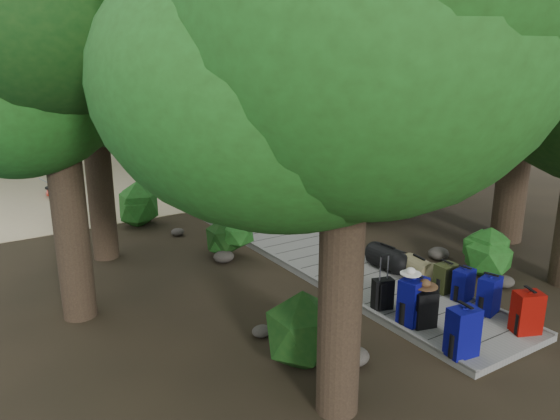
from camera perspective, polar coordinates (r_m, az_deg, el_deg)
ground at (r=12.35m, az=4.22°, el=-5.06°), size 120.00×120.00×0.00m
sand_beach at (r=26.51m, az=-17.02°, el=5.75°), size 40.00×22.00×0.02m
boardwalk at (r=13.09m, az=1.61°, el=-3.50°), size 2.00×12.00×0.12m
backpack_left_a at (r=8.64m, az=18.58°, el=-11.75°), size 0.48×0.37×0.83m
backpack_left_b at (r=9.33m, az=14.84°, el=-9.77°), size 0.43×0.35×0.68m
backpack_left_c at (r=9.38m, az=13.72°, el=-8.96°), size 0.53×0.43×0.86m
backpack_right_a at (r=9.68m, az=24.43°, el=-9.52°), size 0.51×0.44×0.76m
backpack_right_b at (r=10.13m, az=21.02°, el=-8.11°), size 0.46×0.37×0.72m
backpack_right_c at (r=10.50m, az=18.63°, el=-7.23°), size 0.42×0.33×0.64m
backpack_right_d at (r=10.75m, az=16.94°, el=-6.64°), size 0.40×0.29×0.60m
duffel_right_khaki at (r=11.20m, az=14.24°, el=-5.95°), size 0.52×0.72×0.44m
duffel_right_black at (r=11.57m, az=11.10°, el=-4.91°), size 0.54×0.80×0.48m
suitcase_on_boardwalk at (r=9.81m, az=10.67°, el=-8.60°), size 0.40×0.29×0.55m
lone_suitcase_on_sand at (r=19.24m, az=-9.29°, el=3.53°), size 0.46×0.35×0.63m
hat_brown at (r=9.22m, az=14.91°, el=-7.36°), size 0.42×0.42×0.13m
hat_white at (r=9.18m, az=13.51°, el=-6.18°), size 0.35×0.35×0.12m
kayak at (r=19.30m, az=-22.73°, el=2.02°), size 1.55×3.10×0.30m
sun_lounger at (r=22.37m, az=-3.39°, el=5.47°), size 1.32×2.08×0.64m
tree_right_b at (r=13.97m, az=24.87°, el=18.23°), size 5.95×5.95×10.62m
tree_right_c at (r=15.37m, az=13.64°, el=14.74°), size 4.86×4.86×8.40m
tree_right_d at (r=18.38m, az=12.50°, el=18.01°), size 5.65×5.65×10.36m
tree_right_e at (r=19.50m, az=1.01°, el=16.99°), size 5.28×5.28×9.51m
tree_right_f at (r=22.73m, az=4.12°, el=15.97°), size 4.95×4.95×8.84m
tree_left_a at (r=6.16m, az=6.98°, el=10.92°), size 4.69×4.69×7.81m
tree_left_b at (r=9.40m, az=-22.52°, el=12.70°), size 4.54×4.54×8.17m
tree_left_c at (r=12.24m, az=-19.26°, el=13.14°), size 4.60×4.60×8.01m
tree_back_a at (r=25.10m, az=-19.66°, el=15.03°), size 5.06×5.06×8.75m
tree_back_b at (r=26.40m, az=-12.75°, el=17.97°), size 6.15×6.15×10.98m
tree_back_c at (r=27.50m, az=-6.54°, el=16.60°), size 5.27×5.27×9.49m
palm_right_a at (r=17.97m, az=0.26°, el=14.77°), size 4.73×4.73×8.07m
palm_right_b at (r=23.04m, az=-1.07°, el=16.74°), size 4.88×4.88×9.42m
palm_right_c at (r=23.37m, az=-9.40°, el=13.73°), size 4.49×4.49×7.14m
palm_left_a at (r=15.69m, az=-23.09°, el=12.10°), size 4.65×4.65×7.39m
rock_left_a at (r=8.42m, az=7.78°, el=-14.93°), size 0.46×0.42×0.26m
rock_left_b at (r=9.10m, az=-1.94°, el=-12.53°), size 0.33×0.29×0.18m
rock_left_c at (r=12.14m, az=-5.89°, el=-4.85°), size 0.47×0.42×0.26m
rock_left_d at (r=14.04m, az=-10.66°, el=-2.27°), size 0.34×0.30×0.18m
rock_right_a at (r=11.70m, az=22.40°, el=-6.93°), size 0.41×0.37×0.23m
rock_right_b at (r=12.74m, az=16.23°, el=-4.38°), size 0.49×0.44×0.27m
rock_right_c at (r=14.30m, az=7.60°, el=-1.81°), size 0.33×0.30×0.18m
rock_right_d at (r=16.92m, az=3.44°, el=1.34°), size 0.55×0.49×0.30m
shrub_left_a at (r=8.19m, az=2.62°, el=-12.47°), size 1.19×1.19×1.07m
shrub_left_b at (r=12.32m, az=-5.14°, el=-3.13°), size 0.90×0.90×0.81m
shrub_left_c at (r=15.01m, az=-14.78°, el=0.46°), size 1.20×1.20×1.08m
shrub_right_a at (r=12.23m, az=20.65°, el=-3.85°), size 1.10×1.10×0.99m
shrub_right_b at (r=15.08m, az=9.04°, el=1.26°), size 1.42×1.42×1.28m
shrub_right_c at (r=17.83m, az=-0.76°, el=2.74°), size 0.74×0.74×0.67m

